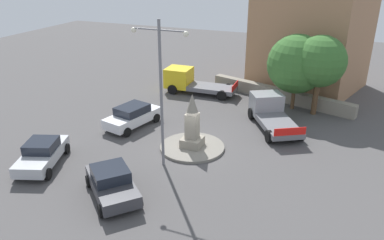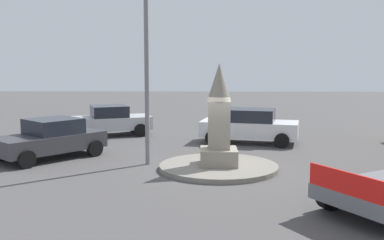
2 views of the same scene
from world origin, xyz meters
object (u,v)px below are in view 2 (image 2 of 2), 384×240
at_px(car_dark_grey_parked_right, 50,138).
at_px(car_silver_near_island, 108,121).
at_px(monument, 219,122).
at_px(car_white_far_side, 249,125).
at_px(streetlamp, 146,24).

distance_m(car_dark_grey_parked_right, car_silver_near_island, 5.55).
relative_size(monument, car_white_far_side, 0.75).
xyz_separation_m(car_dark_grey_parked_right, car_white_far_side, (3.46, -7.89, 0.04)).
distance_m(monument, car_dark_grey_parked_right, 6.61).
relative_size(monument, car_silver_near_island, 0.76).
distance_m(streetlamp, car_white_far_side, 7.31).
height_order(car_dark_grey_parked_right, car_white_far_side, car_white_far_side).
relative_size(monument, car_dark_grey_parked_right, 0.82).
height_order(streetlamp, car_white_far_side, streetlamp).
height_order(monument, car_white_far_side, monument).
distance_m(monument, car_silver_near_island, 8.91).
distance_m(monument, streetlamp, 4.24).
bearing_deg(car_white_far_side, car_dark_grey_parked_right, 113.70).
height_order(streetlamp, car_silver_near_island, streetlamp).
xyz_separation_m(monument, car_silver_near_island, (7.17, 5.22, -0.88)).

